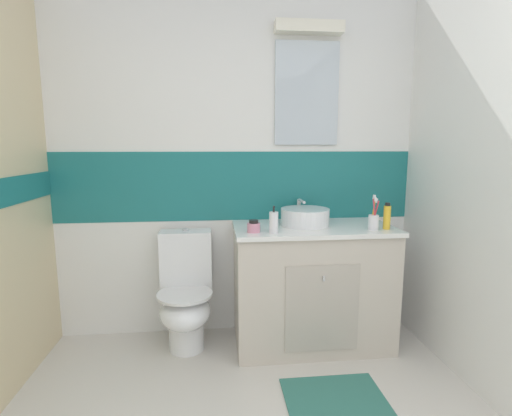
{
  "coord_description": "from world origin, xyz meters",
  "views": [
    {
      "loc": [
        -0.16,
        -0.4,
        1.39
      ],
      "look_at": [
        0.09,
        1.9,
        1.02
      ],
      "focal_mm": 27.02,
      "sensor_mm": 36.0,
      "label": 1
    }
  ],
  "objects_px": {
    "toothbrush_cup": "(374,220)",
    "deodorant_spray_can": "(387,217)",
    "soap_dispenser": "(274,222)",
    "sink_basin": "(305,216)",
    "toilet": "(186,295)",
    "hair_gel_jar": "(254,227)"
  },
  "relations": [
    {
      "from": "toilet",
      "to": "sink_basin",
      "type": "bearing_deg",
      "value": -0.17
    },
    {
      "from": "toilet",
      "to": "hair_gel_jar",
      "type": "relative_size",
      "value": 9.83
    },
    {
      "from": "toothbrush_cup",
      "to": "deodorant_spray_can",
      "type": "distance_m",
      "value": 0.1
    },
    {
      "from": "toilet",
      "to": "deodorant_spray_can",
      "type": "distance_m",
      "value": 1.45
    },
    {
      "from": "toothbrush_cup",
      "to": "soap_dispenser",
      "type": "relative_size",
      "value": 1.32
    },
    {
      "from": "sink_basin",
      "to": "toothbrush_cup",
      "type": "xyz_separation_m",
      "value": [
        0.41,
        -0.2,
        0.0
      ]
    },
    {
      "from": "hair_gel_jar",
      "to": "toothbrush_cup",
      "type": "bearing_deg",
      "value": -1.19
    },
    {
      "from": "toothbrush_cup",
      "to": "hair_gel_jar",
      "type": "relative_size",
      "value": 2.75
    },
    {
      "from": "toothbrush_cup",
      "to": "toilet",
      "type": "bearing_deg",
      "value": 170.72
    },
    {
      "from": "toothbrush_cup",
      "to": "hair_gel_jar",
      "type": "xyz_separation_m",
      "value": [
        -0.78,
        0.02,
        -0.03
      ]
    },
    {
      "from": "toilet",
      "to": "toothbrush_cup",
      "type": "relative_size",
      "value": 3.57
    },
    {
      "from": "soap_dispenser",
      "to": "hair_gel_jar",
      "type": "distance_m",
      "value": 0.13
    },
    {
      "from": "sink_basin",
      "to": "toilet",
      "type": "xyz_separation_m",
      "value": [
        -0.83,
        0.0,
        -0.54
      ]
    },
    {
      "from": "toilet",
      "to": "toothbrush_cup",
      "type": "xyz_separation_m",
      "value": [
        1.23,
        -0.2,
        0.54
      ]
    },
    {
      "from": "soap_dispenser",
      "to": "hair_gel_jar",
      "type": "height_order",
      "value": "soap_dispenser"
    },
    {
      "from": "sink_basin",
      "to": "deodorant_spray_can",
      "type": "relative_size",
      "value": 2.16
    },
    {
      "from": "sink_basin",
      "to": "toothbrush_cup",
      "type": "distance_m",
      "value": 0.45
    },
    {
      "from": "sink_basin",
      "to": "soap_dispenser",
      "type": "height_order",
      "value": "soap_dispenser"
    },
    {
      "from": "toothbrush_cup",
      "to": "sink_basin",
      "type": "bearing_deg",
      "value": 154.02
    },
    {
      "from": "sink_basin",
      "to": "hair_gel_jar",
      "type": "xyz_separation_m",
      "value": [
        -0.37,
        -0.18,
        -0.03
      ]
    },
    {
      "from": "hair_gel_jar",
      "to": "deodorant_spray_can",
      "type": "bearing_deg",
      "value": -0.43
    },
    {
      "from": "toothbrush_cup",
      "to": "soap_dispenser",
      "type": "distance_m",
      "value": 0.66
    }
  ]
}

